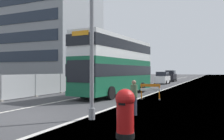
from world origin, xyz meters
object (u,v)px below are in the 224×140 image
at_px(red_pillar_postbox, 125,111).
at_px(pedestrian_at_kerb, 134,98).
at_px(double_decker_bus, 117,65).
at_px(car_oncoming_near, 162,78).
at_px(roadworks_barrier, 150,90).
at_px(lamppost_foreground, 92,28).
at_px(car_receding_mid, 171,76).

relative_size(red_pillar_postbox, pedestrian_at_kerb, 0.93).
height_order(double_decker_bus, car_oncoming_near, double_decker_bus).
distance_m(red_pillar_postbox, roadworks_barrier, 10.17).
xyz_separation_m(red_pillar_postbox, roadworks_barrier, (-1.87, 10.00, -0.14)).
bearing_deg(roadworks_barrier, double_decker_bus, 148.86).
bearing_deg(lamppost_foreground, double_decker_bus, 107.36).
xyz_separation_m(roadworks_barrier, pedestrian_at_kerb, (0.87, -6.25, 0.13)).
bearing_deg(lamppost_foreground, roadworks_barrier, 86.52).
distance_m(car_oncoming_near, car_receding_mid, 8.75).
height_order(car_oncoming_near, car_receding_mid, car_receding_mid).
distance_m(double_decker_bus, lamppost_foreground, 10.75).
xyz_separation_m(double_decker_bus, lamppost_foreground, (3.18, -10.18, 1.33)).
bearing_deg(double_decker_bus, red_pillar_postbox, -65.59).
distance_m(double_decker_bus, roadworks_barrier, 4.72).
relative_size(lamppost_foreground, car_receding_mid, 2.09).
distance_m(lamppost_foreground, car_receding_mid, 38.78).
relative_size(red_pillar_postbox, roadworks_barrier, 1.04).
height_order(double_decker_bus, lamppost_foreground, lamppost_foreground).
xyz_separation_m(car_receding_mid, pedestrian_at_kerb, (4.94, -36.78, -0.21)).
relative_size(double_decker_bus, roadworks_barrier, 7.46).
bearing_deg(car_receding_mid, roadworks_barrier, -82.41).
height_order(red_pillar_postbox, car_receding_mid, car_receding_mid).
bearing_deg(pedestrian_at_kerb, roadworks_barrier, 97.96).
bearing_deg(car_receding_mid, double_decker_bus, -89.19).
relative_size(roadworks_barrier, pedestrian_at_kerb, 0.89).
bearing_deg(lamppost_foreground, car_receding_mid, 95.32).
bearing_deg(double_decker_bus, lamppost_foreground, -72.64).
bearing_deg(pedestrian_at_kerb, red_pillar_postbox, -75.06).
distance_m(double_decker_bus, pedestrian_at_kerb, 9.78).
bearing_deg(car_oncoming_near, double_decker_bus, -89.59).
xyz_separation_m(lamppost_foreground, roadworks_barrier, (0.48, 7.97, -3.31)).
height_order(double_decker_bus, pedestrian_at_kerb, double_decker_bus).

